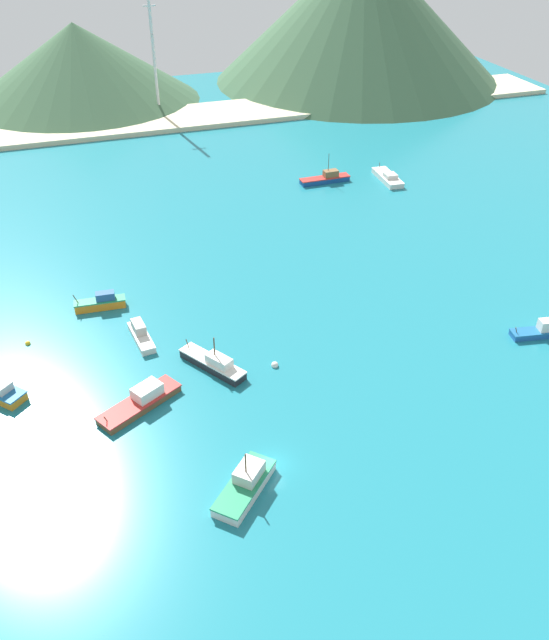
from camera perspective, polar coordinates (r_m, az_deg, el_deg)
The scene contains 15 objects.
ground at distance 97.96m, azimuth -5.67°, elevation -0.26°, with size 260.00×280.00×0.50m.
fishing_boat_0 at distance 72.58m, azimuth -2.52°, elevation -13.95°, with size 8.65×8.76×5.26m.
fishing_boat_1 at distance 88.24m, azimuth -5.26°, elevation -3.74°, with size 7.48×10.04×5.20m.
fishing_boat_3 at distance 83.93m, azimuth -11.39°, elevation -6.81°, with size 11.27×8.27×2.45m.
fishing_boat_4 at distance 101.60m, azimuth 22.24°, elevation -0.80°, with size 9.24×3.65×2.55m.
fishing_boat_5 at distance 103.27m, azimuth -14.73°, elevation 1.47°, with size 7.72×2.45×2.95m.
fishing_boat_6 at distance 95.12m, azimuth -11.47°, elevation -1.22°, with size 2.96×7.85×2.43m.
fishing_boat_7 at distance 146.32m, azimuth 9.76°, elevation 12.02°, with size 3.83×10.43×2.19m.
fishing_boat_9 at distance 143.78m, azimuth 4.45°, elevation 12.07°, with size 10.84×2.49×6.24m.
buoy_0 at distance 98.97m, azimuth -20.50°, elevation -1.90°, with size 0.73×0.73×0.73m.
buoy_1 at distance 88.74m, azimuth 0.02°, elevation -3.91°, with size 0.98×0.98×0.98m.
beach_strip at distance 182.68m, azimuth -13.06°, elevation 16.15°, with size 247.00×19.31×1.20m, color beige.
hill_central at distance 203.96m, azimuth -16.57°, elevation 20.46°, with size 65.92×65.92×21.18m.
hill_east at distance 219.99m, azimuth 7.45°, elevation 24.88°, with size 88.19×88.19×39.65m.
radio_tower at distance 184.16m, azimuth -10.40°, elevation 21.92°, with size 3.34×2.67×33.38m.
Camera 1 is at (-16.27, -49.13, 55.15)m, focal length 37.11 mm.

